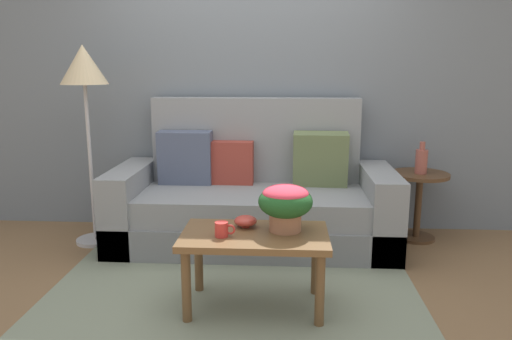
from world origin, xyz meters
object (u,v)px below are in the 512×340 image
snack_bowl (246,221)px  table_vase (421,161)px  coffee_mug (222,229)px  potted_plant (285,202)px  floor_lamp (84,79)px  couch (253,201)px  coffee_table (255,245)px  side_table (419,194)px

snack_bowl → table_vase: size_ratio=0.53×
coffee_mug → potted_plant: bearing=19.7°
snack_bowl → floor_lamp: bearing=144.6°
couch → potted_plant: couch is taller
floor_lamp → potted_plant: (1.57, -0.99, -0.69)m
coffee_table → floor_lamp: bearing=142.9°
couch → table_vase: couch is taller
side_table → potted_plant: size_ratio=1.77×
couch → coffee_table: size_ratio=2.60×
side_table → coffee_mug: side_table is taller
floor_lamp → table_vase: 2.77m
coffee_table → snack_bowl: (-0.06, 0.11, 0.11)m
coffee_mug → side_table: bearing=42.7°
couch → coffee_mug: bearing=-94.6°
coffee_mug → table_vase: table_vase is taller
side_table → floor_lamp: floor_lamp is taller
coffee_table → potted_plant: (0.18, 0.06, 0.25)m
couch → coffee_table: couch is taller
floor_lamp → snack_bowl: floor_lamp is taller
table_vase → floor_lamp: bearing=-175.4°
side_table → potted_plant: bearing=-132.1°
side_table → table_vase: 0.28m
snack_bowl → table_vase: 1.79m
coffee_mug → snack_bowl: 0.21m
coffee_table → potted_plant: potted_plant is taller
couch → coffee_mug: 1.23m
floor_lamp → table_vase: (2.68, 0.21, -0.65)m
floor_lamp → potted_plant: floor_lamp is taller
coffee_mug → snack_bowl: (0.12, 0.18, -0.01)m
snack_bowl → table_vase: (1.35, 1.16, 0.17)m
couch → side_table: couch is taller
couch → table_vase: size_ratio=8.56×
side_table → table_vase: table_vase is taller
coffee_table → snack_bowl: size_ratio=6.22×
table_vase → potted_plant: bearing=-132.5°
floor_lamp → coffee_mug: 1.84m
side_table → coffee_mug: bearing=-137.3°
coffee_table → coffee_mug: coffee_mug is taller
potted_plant → coffee_mug: 0.41m
side_table → coffee_mug: (-1.47, -1.36, 0.12)m
coffee_table → coffee_mug: bearing=-159.1°
floor_lamp → snack_bowl: size_ratio=11.51×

